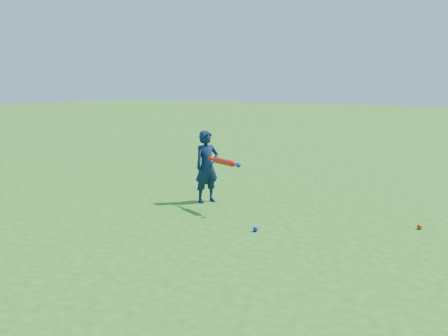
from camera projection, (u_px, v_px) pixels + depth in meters
name	position (u px, v px, depth m)	size (l,w,h in m)	color
ground	(184.00, 198.00, 8.15)	(80.00, 80.00, 0.00)	#246C19
child	(207.00, 167.00, 7.77)	(0.41, 0.27, 1.13)	#0D1A3F
ground_ball_red	(419.00, 227.00, 6.36)	(0.07, 0.07, 0.07)	red
ground_ball_blue	(255.00, 229.00, 6.26)	(0.07, 0.07, 0.07)	#0C1DD3
bat_swing	(226.00, 162.00, 7.19)	(0.76, 0.37, 0.09)	red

